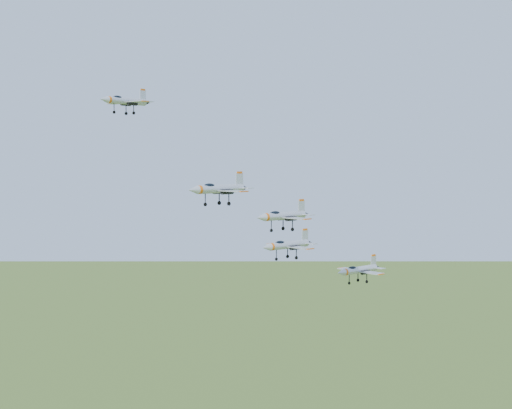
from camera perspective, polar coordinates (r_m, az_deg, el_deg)
jet_lead at (r=129.17m, az=-10.44°, el=8.16°), size 11.30×9.59×3.06m
jet_left_high at (r=122.99m, az=-3.03°, el=1.27°), size 13.82×11.58×3.70m
jet_right_high at (r=107.63m, az=2.16°, el=-0.90°), size 11.17×9.31×2.99m
jet_left_low at (r=132.25m, az=2.52°, el=-3.24°), size 12.93×10.76×3.45m
jet_right_low at (r=130.44m, az=8.20°, el=-5.19°), size 11.56×9.61×3.09m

